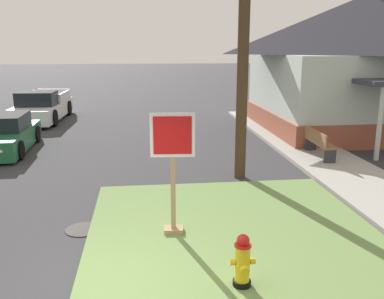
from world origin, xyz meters
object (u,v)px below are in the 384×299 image
at_px(parked_sedan_green, 2,135).
at_px(stop_sign, 173,173).
at_px(utility_pole, 245,3).
at_px(manhole_cover, 83,229).
at_px(fire_hydrant, 243,262).
at_px(pickup_truck_white, 42,108).
at_px(street_bench, 318,142).

bearing_deg(parked_sedan_green, stop_sign, -54.07).
bearing_deg(utility_pole, manhole_cover, -142.30).
height_order(fire_hydrant, parked_sedan_green, parked_sedan_green).
bearing_deg(parked_sedan_green, pickup_truck_white, 89.71).
height_order(manhole_cover, street_bench, street_bench).
relative_size(fire_hydrant, street_bench, 0.46).
distance_m(manhole_cover, street_bench, 8.13).
distance_m(stop_sign, street_bench, 7.08).
bearing_deg(stop_sign, fire_hydrant, -66.04).
distance_m(parked_sedan_green, street_bench, 10.65).
xyz_separation_m(stop_sign, utility_pole, (2.10, 3.47, 3.35)).
xyz_separation_m(manhole_cover, street_bench, (6.75, 4.49, 0.59)).
bearing_deg(parked_sedan_green, street_bench, -13.25).
bearing_deg(manhole_cover, pickup_truck_white, 105.51).
bearing_deg(pickup_truck_white, manhole_cover, -74.49).
distance_m(manhole_cover, parked_sedan_green, 7.84).
xyz_separation_m(manhole_cover, pickup_truck_white, (-3.58, 12.90, 0.61)).
height_order(stop_sign, street_bench, stop_sign).
distance_m(fire_hydrant, stop_sign, 2.29).
bearing_deg(manhole_cover, utility_pole, 37.70).
bearing_deg(street_bench, stop_sign, -135.05).
distance_m(stop_sign, pickup_truck_white, 14.43).
distance_m(stop_sign, manhole_cover, 2.21).
relative_size(manhole_cover, parked_sedan_green, 0.17).
relative_size(parked_sedan_green, utility_pole, 0.47).
bearing_deg(stop_sign, street_bench, 44.95).
bearing_deg(street_bench, utility_pole, -152.45).
bearing_deg(stop_sign, pickup_truck_white, 111.77).
bearing_deg(street_bench, fire_hydrant, -120.66).
relative_size(manhole_cover, street_bench, 0.39).
height_order(manhole_cover, utility_pole, utility_pole).
relative_size(stop_sign, manhole_cover, 3.30).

